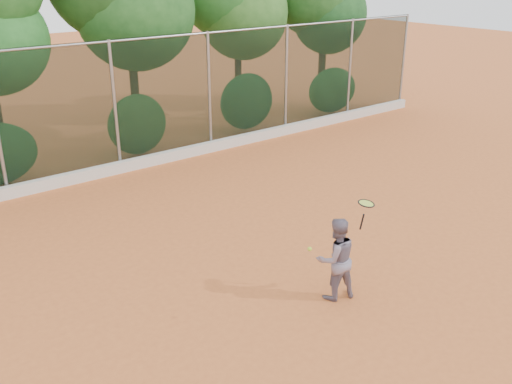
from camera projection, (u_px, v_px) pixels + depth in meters
ground at (289, 270)px, 10.60m from camera, size 80.00×80.00×0.00m
concrete_curb at (123, 166)px, 15.50m from camera, size 24.00×0.20×0.30m
tennis_player at (336, 259)px, 9.50m from camera, size 0.84×0.73×1.46m
chainlink_fence at (115, 103)px, 14.99m from camera, size 24.09×0.09×3.50m
tennis_racket at (366, 206)px, 9.26m from camera, size 0.37×0.37×0.53m
tennis_ball_in_flight at (310, 249)px, 8.41m from camera, size 0.07×0.07×0.07m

